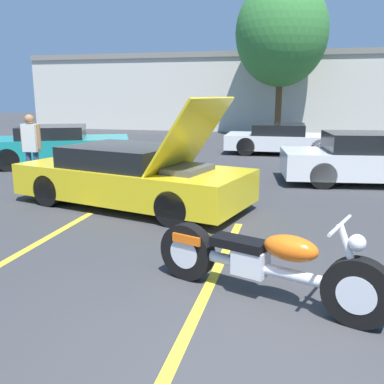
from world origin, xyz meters
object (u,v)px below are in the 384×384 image
(spectator_by_show_car, at_px, (31,144))
(motorcycle, at_px, (263,263))
(show_car_hood_open, at_px, (132,176))
(parked_car_right_row, at_px, (373,160))
(parked_car_mid_row, at_px, (282,139))
(parked_car_left_row, at_px, (58,146))
(tree_background, at_px, (282,33))

(spectator_by_show_car, bearing_deg, motorcycle, -38.08)
(motorcycle, distance_m, show_car_hood_open, 4.34)
(parked_car_right_row, xyz_separation_m, parked_car_mid_row, (-2.36, 4.87, -0.06))
(show_car_hood_open, distance_m, parked_car_mid_row, 8.62)
(parked_car_mid_row, bearing_deg, show_car_hood_open, -108.37)
(motorcycle, distance_m, spectator_by_show_car, 7.34)
(show_car_hood_open, relative_size, spectator_by_show_car, 2.90)
(motorcycle, xyz_separation_m, parked_car_mid_row, (-0.30, 11.58, 0.12))
(parked_car_left_row, bearing_deg, spectator_by_show_car, -93.97)
(show_car_hood_open, bearing_deg, parked_car_left_row, 149.68)
(show_car_hood_open, bearing_deg, spectator_by_show_car, 172.81)
(show_car_hood_open, relative_size, parked_car_mid_row, 1.18)
(parked_car_left_row, bearing_deg, show_car_hood_open, -68.57)
(show_car_hood_open, distance_m, spectator_by_show_car, 3.23)
(tree_background, bearing_deg, parked_car_left_row, -119.17)
(motorcycle, height_order, parked_car_mid_row, parked_car_mid_row)
(tree_background, distance_m, parked_car_left_row, 13.00)
(motorcycle, height_order, parked_car_left_row, parked_car_left_row)
(parked_car_left_row, distance_m, parked_car_mid_row, 7.76)
(parked_car_right_row, distance_m, parked_car_mid_row, 5.41)
(parked_car_right_row, bearing_deg, spectator_by_show_car, -172.51)
(spectator_by_show_car, bearing_deg, parked_car_right_row, 15.71)
(motorcycle, bearing_deg, parked_car_mid_row, 110.99)
(show_car_hood_open, xyz_separation_m, spectator_by_show_car, (-2.98, 1.19, 0.41))
(show_car_hood_open, bearing_deg, tree_background, 96.77)
(motorcycle, xyz_separation_m, spectator_by_show_car, (-5.76, 4.52, 0.58))
(motorcycle, height_order, parked_car_right_row, parked_car_right_row)
(tree_background, height_order, show_car_hood_open, tree_background)
(show_car_hood_open, relative_size, parked_car_left_row, 1.06)
(parked_car_left_row, relative_size, parked_car_right_row, 1.00)
(parked_car_left_row, xyz_separation_m, parked_car_right_row, (8.81, -0.56, -0.00))
(tree_background, relative_size, show_car_hood_open, 1.56)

